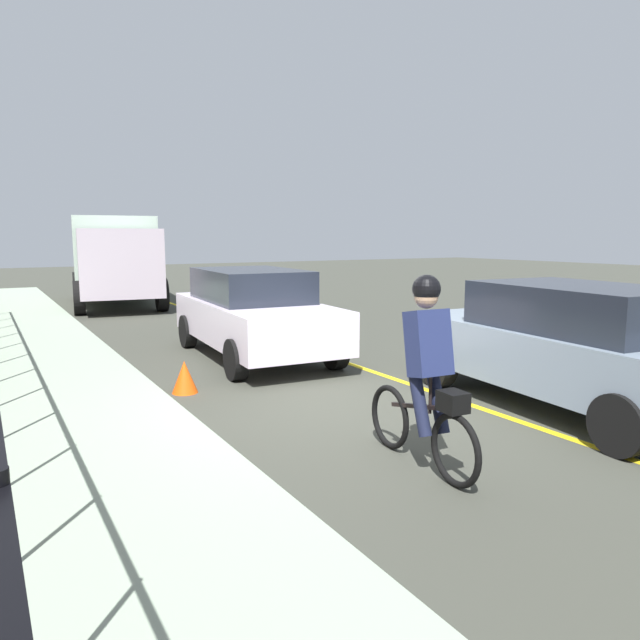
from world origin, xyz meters
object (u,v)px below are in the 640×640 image
(cyclist_lead, at_px, (426,374))
(parked_sedan_rear, at_px, (253,312))
(traffic_cone_near, at_px, (185,377))
(box_truck_background, at_px, (114,256))
(patrol_sedan, at_px, (569,344))

(cyclist_lead, distance_m, parked_sedan_rear, 5.63)
(parked_sedan_rear, bearing_deg, traffic_cone_near, -41.83)
(box_truck_background, relative_size, traffic_cone_near, 15.38)
(traffic_cone_near, bearing_deg, box_truck_background, -6.90)
(cyclist_lead, relative_size, patrol_sedan, 0.40)
(patrol_sedan, distance_m, box_truck_background, 15.21)
(patrol_sedan, distance_m, parked_sedan_rear, 5.40)
(cyclist_lead, bearing_deg, patrol_sedan, -73.25)
(patrol_sedan, height_order, box_truck_background, box_truck_background)
(cyclist_lead, distance_m, patrol_sedan, 2.93)
(patrol_sedan, height_order, parked_sedan_rear, same)
(patrol_sedan, relative_size, box_truck_background, 0.65)
(box_truck_background, bearing_deg, cyclist_lead, 6.34)
(patrol_sedan, xyz_separation_m, traffic_cone_near, (3.16, 3.98, -0.60))
(cyclist_lead, height_order, parked_sedan_rear, cyclist_lead)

